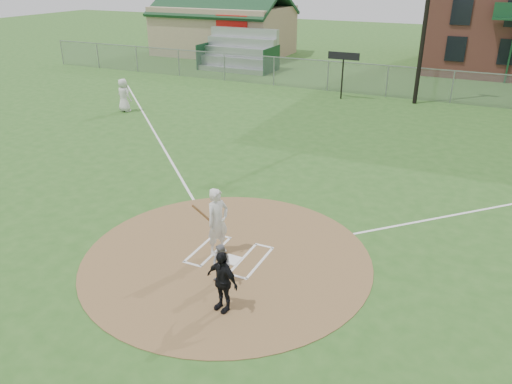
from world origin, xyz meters
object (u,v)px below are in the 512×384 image
at_px(home_plate, 232,260).
at_px(umpire, 222,281).
at_px(catcher, 222,265).
at_px(ondeck_player, 124,95).
at_px(batter_at_plate, 218,222).

xyz_separation_m(home_plate, umpire, (0.84, -2.07, 0.79)).
height_order(home_plate, catcher, catcher).
height_order(home_plate, umpire, umpire).
bearing_deg(home_plate, catcher, -74.97).
bearing_deg(catcher, ondeck_player, 145.79).
relative_size(catcher, batter_at_plate, 0.57).
height_order(umpire, ondeck_player, ondeck_player).
bearing_deg(catcher, home_plate, 114.48).
distance_m(umpire, ondeck_player, 19.86).
distance_m(home_plate, ondeck_player, 17.86).
xyz_separation_m(catcher, ondeck_player, (-13.61, 12.99, 0.36)).
xyz_separation_m(catcher, umpire, (0.54, -0.95, 0.23)).
relative_size(umpire, ondeck_player, 0.85).
distance_m(ondeck_player, batter_at_plate, 17.26).
bearing_deg(ondeck_player, umpire, 144.26).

